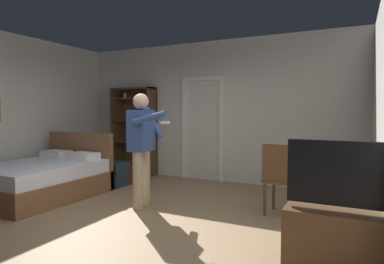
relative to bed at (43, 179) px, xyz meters
name	(u,v)px	position (x,y,z in m)	size (l,w,h in m)	color
ground_plane	(124,220)	(1.96, -0.37, -0.30)	(6.45, 6.45, 0.00)	#997A56
wall_back	(211,111)	(1.96, 2.52, 1.12)	(6.10, 0.12, 2.84)	beige
doorway_frame	(203,121)	(1.81, 2.44, 0.92)	(0.93, 0.08, 2.13)	white
bed	(43,179)	(0.00, 0.00, 0.00)	(1.52, 1.93, 1.02)	brown
bookshelf	(135,128)	(0.19, 2.30, 0.74)	(1.04, 0.32, 1.94)	#4C331E
tv_flatscreen	(345,234)	(4.59, -0.63, 0.05)	(1.02, 0.40, 1.17)	#4C331E
side_table	(319,184)	(4.24, 0.77, 0.17)	(0.70, 0.70, 0.70)	brown
laptop	(318,164)	(4.23, 0.73, 0.45)	(0.42, 0.42, 0.17)	black
bottle_on_table	(331,160)	(4.38, 0.69, 0.52)	(0.06, 0.06, 0.28)	#1D2A25
wooden_chair	(280,176)	(3.74, 0.74, 0.24)	(0.47, 0.47, 0.99)	brown
person_blue_shirt	(142,142)	(1.84, 0.23, 0.67)	(0.74, 0.57, 1.68)	tan
suitcase_dark	(121,173)	(0.49, 1.44, -0.11)	(0.56, 0.28, 0.38)	#4C1919
suitcase_small	(112,174)	(0.51, 1.15, -0.07)	(0.51, 0.39, 0.46)	#1E2D38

